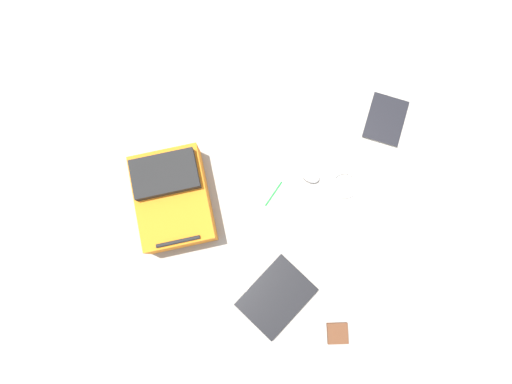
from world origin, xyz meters
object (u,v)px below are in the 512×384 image
object	(u,v)px
computer_mouse	(310,175)
earbud_pouch	(337,333)
book_comic	(385,120)
pen_black	(274,194)
backpack	(173,197)
cable_coil	(345,185)
laptop	(276,297)

from	to	relation	value
computer_mouse	earbud_pouch	world-z (taller)	computer_mouse
book_comic	pen_black	xyz separation A→B (m)	(0.41, 0.49, -0.00)
earbud_pouch	pen_black	bearing A→B (deg)	-49.47
backpack	book_comic	size ratio (longest dim) A/B	2.22
cable_coil	pen_black	distance (m)	0.33
book_comic	cable_coil	size ratio (longest dim) A/B	1.82
book_comic	cable_coil	world-z (taller)	book_comic
book_comic	earbud_pouch	bearing A→B (deg)	91.88
pen_black	earbud_pouch	size ratio (longest dim) A/B	1.53
computer_mouse	cable_coil	bearing A→B (deg)	-72.17
pen_black	earbud_pouch	distance (m)	0.68
book_comic	pen_black	distance (m)	0.64
backpack	earbud_pouch	bearing A→B (deg)	157.45
laptop	earbud_pouch	distance (m)	0.31
book_comic	computer_mouse	world-z (taller)	computer_mouse
backpack	cable_coil	world-z (taller)	backpack
cable_coil	earbud_pouch	size ratio (longest dim) A/B	1.44
backpack	earbud_pouch	size ratio (longest dim) A/B	5.82
cable_coil	laptop	bearing A→B (deg)	74.26
backpack	laptop	bearing A→B (deg)	153.08
book_comic	earbud_pouch	xyz separation A→B (m)	(-0.03, 1.01, 0.00)
laptop	cable_coil	size ratio (longest dim) A/B	2.93
earbud_pouch	book_comic	bearing A→B (deg)	-88.12
laptop	earbud_pouch	world-z (taller)	laptop
backpack	pen_black	distance (m)	0.46
backpack	laptop	size ratio (longest dim) A/B	1.38
computer_mouse	earbud_pouch	bearing A→B (deg)	-139.29
pen_black	earbud_pouch	world-z (taller)	earbud_pouch
backpack	pen_black	size ratio (longest dim) A/B	3.81
backpack	computer_mouse	xyz separation A→B (m)	(-0.56, -0.29, -0.07)
computer_mouse	pen_black	world-z (taller)	computer_mouse
laptop	book_comic	world-z (taller)	laptop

